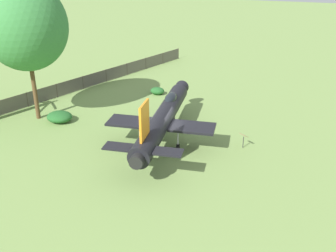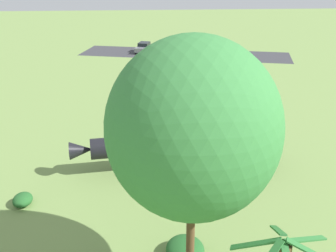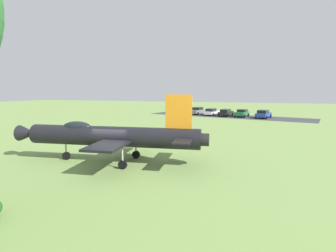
% 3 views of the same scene
% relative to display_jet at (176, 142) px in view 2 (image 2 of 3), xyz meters
% --- Properties ---
extents(ground_plane, '(200.00, 200.00, 0.00)m').
position_rel_display_jet_xyz_m(ground_plane, '(0.04, -0.35, -1.97)').
color(ground_plane, '#75934C').
extents(parking_strip, '(15.92, 33.88, 0.00)m').
position_rel_display_jet_xyz_m(parking_strip, '(37.85, -4.89, -1.96)').
color(parking_strip, '#38383D').
rests_on(parking_strip, ground_plane).
extents(display_jet, '(8.11, 14.59, 4.94)m').
position_rel_display_jet_xyz_m(display_jet, '(0.00, 0.00, 0.00)').
color(display_jet, black).
rests_on(display_jet, ground_plane).
extents(shade_tree, '(6.72, 6.73, 11.49)m').
position_rel_display_jet_xyz_m(shade_tree, '(-11.80, 0.50, 5.94)').
color(shade_tree, brown).
rests_on(shade_tree, ground_plane).
extents(shrub_near_fence, '(2.20, 1.93, 0.90)m').
position_rel_display_jet_xyz_m(shrub_near_fence, '(-9.59, 0.43, -1.52)').
color(shrub_near_fence, '#235B26').
rests_on(shrub_near_fence, ground_plane).
extents(shrub_by_tree, '(1.43, 1.17, 0.73)m').
position_rel_display_jet_xyz_m(shrub_by_tree, '(-4.20, 9.75, -1.60)').
color(shrub_by_tree, '#235B26').
rests_on(shrub_by_tree, ground_plane).
extents(info_plaque, '(0.72, 0.68, 1.14)m').
position_rel_display_jet_xyz_m(info_plaque, '(5.96, 0.71, -1.11)').
color(info_plaque, '#333333').
rests_on(info_plaque, ground_plane).
extents(parked_car_blue, '(5.06, 3.16, 1.56)m').
position_rel_display_jet_xyz_m(parked_car_blue, '(35.97, -11.81, -1.17)').
color(parked_car_blue, '#23429E').
rests_on(parked_car_blue, ground_plane).
extents(parked_car_green, '(4.37, 2.88, 1.48)m').
position_rel_display_jet_xyz_m(parked_car_green, '(37.16, -7.86, -1.19)').
color(parked_car_green, '#1E6B3D').
rests_on(parked_car_green, ground_plane).
extents(parked_car_black, '(5.05, 2.75, 1.44)m').
position_rel_display_jet_xyz_m(parked_car_black, '(37.79, -4.71, -1.22)').
color(parked_car_black, black).
rests_on(parked_car_black, ground_plane).
extents(parked_car_white, '(5.04, 2.77, 1.45)m').
position_rel_display_jet_xyz_m(parked_car_white, '(38.56, -1.67, -1.21)').
color(parked_car_white, silver).
rests_on(parked_car_white, ground_plane).
extents(parked_car_gray, '(4.47, 3.01, 1.57)m').
position_rel_display_jet_xyz_m(parked_car_gray, '(39.59, 1.57, -1.16)').
color(parked_car_gray, slate).
rests_on(parked_car_gray, ground_plane).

